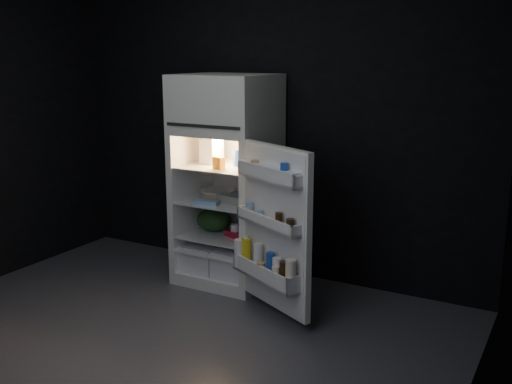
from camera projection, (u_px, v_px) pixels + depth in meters
The scene contains 18 objects.
floor at pixel (153, 345), 4.10m from camera, with size 4.00×3.40×0.00m, color #4E4E53.
wall_back at pixel (269, 123), 5.24m from camera, with size 4.00×0.00×2.70m, color black.
wall_right at pixel (474, 182), 2.85m from camera, with size 0.00×3.40×2.70m, color black.
refrigerator at pixel (228, 172), 5.10m from camera, with size 0.76×0.71×1.78m.
fridge_door at pixel (273, 231), 4.36m from camera, with size 0.73×0.49×1.22m.
milk_jug at pixel (212, 150), 5.09m from camera, with size 0.15×0.15×0.24m, color white.
mayo_jar at pixel (239, 158), 4.98m from camera, with size 0.10×0.10×0.14m, color #1E44A2.
jam_jar at pixel (244, 159), 4.98m from camera, with size 0.11×0.11×0.13m, color black.
amber_bottle at pixel (210, 149), 5.19m from camera, with size 0.09×0.09×0.22m, color #AB4A1B.
small_carton at pixel (219, 163), 4.86m from camera, with size 0.09×0.06×0.10m, color #C87417.
egg_carton at pixel (234, 199), 4.97m from camera, with size 0.30×0.11×0.07m, color gray.
pie at pixel (218, 193), 5.26m from camera, with size 0.28×0.28×0.04m, color tan.
flat_package at pixel (206, 203), 4.93m from camera, with size 0.20×0.10×0.04m, color #80A5C6.
wrapped_pkg at pixel (249, 196), 5.12m from camera, with size 0.11×0.09×0.05m, color #F3E3C6.
produce_bag at pixel (214, 220), 5.24m from camera, with size 0.31×0.27×0.20m, color #193815.
yogurt_tray at pixel (241, 235), 5.05m from camera, with size 0.27×0.15×0.05m, color #A80E27.
small_can_red at pixel (256, 226), 5.22m from camera, with size 0.06×0.06×0.09m, color #A80E27.
small_can_silver at pixel (262, 227), 5.21m from camera, with size 0.08×0.08×0.09m, color silver.
Camera 1 is at (2.44, -2.94, 1.95)m, focal length 42.00 mm.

